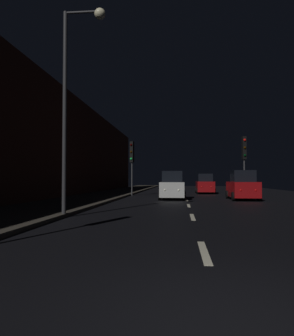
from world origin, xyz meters
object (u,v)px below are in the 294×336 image
object	(u,v)px
car_approaching_headlights	(172,186)
car_parked_right_far	(242,186)
traffic_light_far_left	(132,156)
traffic_light_far_right	(244,153)
car_distant_taillights	(205,185)
streetlamp_overhead	(75,81)

from	to	relation	value
car_approaching_headlights	car_parked_right_far	bearing A→B (deg)	86.95
traffic_light_far_left	car_parked_right_far	xyz separation A→B (m)	(8.81, -5.25, -2.59)
traffic_light_far_right	car_approaching_headlights	distance (m)	7.19
traffic_light_far_left	car_parked_right_far	bearing A→B (deg)	73.03
traffic_light_far_right	car_distant_taillights	size ratio (longest dim) A/B	1.25
traffic_light_far_right	car_parked_right_far	size ratio (longest dim) A/B	1.20
car_parked_right_far	traffic_light_far_right	bearing A→B (deg)	-13.05
car_approaching_headlights	car_parked_right_far	xyz separation A→B (m)	(5.04, -0.27, 0.02)
streetlamp_overhead	car_parked_right_far	xyz separation A→B (m)	(8.59, 11.85, -4.38)
streetlamp_overhead	car_approaching_headlights	bearing A→B (deg)	73.69
traffic_light_far_right	car_parked_right_far	xyz separation A→B (m)	(-0.80, -3.47, -2.69)
streetlamp_overhead	car_distant_taillights	distance (m)	23.40
car_approaching_headlights	traffic_light_far_right	bearing A→B (deg)	118.70
streetlamp_overhead	traffic_light_far_left	bearing A→B (deg)	90.75
traffic_light_far_right	car_distant_taillights	world-z (taller)	traffic_light_far_right
car_distant_taillights	car_parked_right_far	xyz separation A→B (m)	(1.91, -10.13, 0.04)
streetlamp_overhead	traffic_light_far_right	bearing A→B (deg)	58.49
car_distant_taillights	traffic_light_far_left	bearing A→B (deg)	125.32
traffic_light_far_left	car_approaching_headlights	bearing A→B (deg)	50.94
traffic_light_far_right	car_parked_right_far	world-z (taller)	traffic_light_far_right
streetlamp_overhead	car_parked_right_far	distance (m)	15.28
car_distant_taillights	car_parked_right_far	size ratio (longest dim) A/B	0.96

